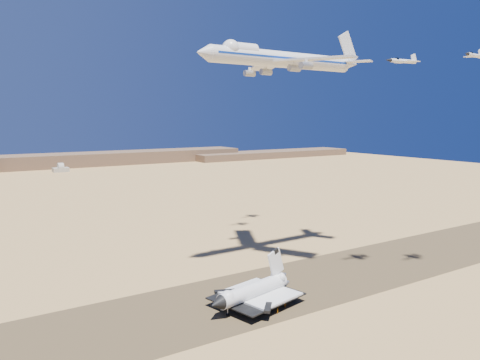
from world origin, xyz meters
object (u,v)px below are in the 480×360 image
chase_jet_c (255,63)px  chase_jet_d (267,64)px  crew_c (278,306)px  chase_jet_b (474,55)px  chase_jet_a (402,61)px  shuttle (253,292)px  crew_b (285,305)px  crew_a (277,311)px  carrier_747 (279,59)px

chase_jet_c → chase_jet_d: bearing=46.9°
crew_c → chase_jet_b: (82.05, -18.37, 91.69)m
chase_jet_a → chase_jet_c: (-9.33, 89.59, 7.05)m
chase_jet_d → shuttle: bearing=-136.5°
chase_jet_d → chase_jet_a: bearing=-103.7°
crew_b → chase_jet_a: (56.27, -1.95, 89.62)m
crew_c → chase_jet_c: (49.53, 86.92, 96.58)m
crew_b → crew_c: bearing=74.0°
crew_a → chase_jet_b: (85.13, -14.82, 91.70)m
crew_a → crew_c: 4.70m
shuttle → chase_jet_b: bearing=-28.4°
shuttle → chase_jet_c: size_ratio=2.82×
crew_c → chase_jet_d: chase_jet_d is taller
chase_jet_b → shuttle: bearing=155.1°
chase_jet_a → shuttle: bearing=178.3°
crew_a → chase_jet_c: size_ratio=0.14×
carrier_747 → chase_jet_d: bearing=57.3°
crew_c → shuttle: bearing=-9.2°
carrier_747 → chase_jet_a: bearing=-57.8°
chase_jet_a → crew_a: bearing=-172.5°
shuttle → chase_jet_b: 127.04m
carrier_747 → chase_jet_a: (28.34, -43.66, -3.29)m
shuttle → chase_jet_d: size_ratio=2.42×
crew_b → chase_jet_c: size_ratio=0.13×
crew_b → chase_jet_d: bearing=-33.4°
shuttle → crew_b: size_ratio=22.13×
chase_jet_a → chase_jet_c: chase_jet_c is taller
shuttle → chase_jet_a: bearing=-20.8°
crew_a → carrier_747: bearing=-48.7°
shuttle → chase_jet_a: size_ratio=2.37×
crew_b → chase_jet_c: (46.94, 87.63, 96.67)m
chase_jet_a → chase_jet_d: 105.96m
chase_jet_a → chase_jet_c: 90.34m
crew_c → chase_jet_b: size_ratio=0.13×
carrier_747 → chase_jet_b: size_ratio=5.97×
carrier_747 → chase_jet_c: 49.85m
carrier_747 → crew_a: carrier_747 is taller
crew_a → chase_jet_a: chase_jet_a is taller
crew_b → chase_jet_c: bearing=-28.8°
chase_jet_d → crew_a: bearing=-132.4°
carrier_747 → crew_a: 108.31m
chase_jet_a → chase_jet_d: chase_jet_d is taller
crew_a → chase_jet_b: 126.00m
crew_b → crew_c: crew_c is taller
chase_jet_c → chase_jet_d: size_ratio=0.86×
chase_jet_a → chase_jet_b: size_ratio=1.09×
carrier_747 → crew_b: 105.60m
crew_b → shuttle: bearing=49.2°
carrier_747 → chase_jet_b: (51.53, -59.37, -1.14)m
carrier_747 → shuttle: bearing=-138.1°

